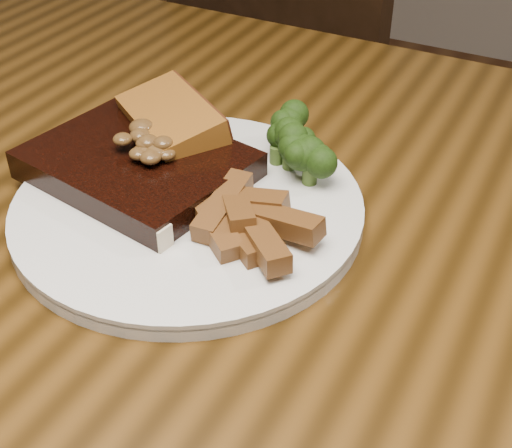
{
  "coord_description": "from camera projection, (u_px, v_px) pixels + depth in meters",
  "views": [
    {
      "loc": [
        0.2,
        -0.41,
        1.12
      ],
      "look_at": [
        -0.01,
        -0.01,
        0.78
      ],
      "focal_mm": 50.0,
      "sensor_mm": 36.0,
      "label": 1
    }
  ],
  "objects": [
    {
      "name": "steak_bone",
      "position": [
        94.0,
        205.0,
        0.6
      ],
      "size": [
        0.17,
        0.04,
        0.02
      ],
      "primitive_type": "cube",
      "rotation": [
        0.0,
        0.0,
        -0.18
      ],
      "color": "beige",
      "rests_on": "plate"
    },
    {
      "name": "garlic_bread",
      "position": [
        173.0,
        138.0,
        0.68
      ],
      "size": [
        0.13,
        0.12,
        0.03
      ],
      "primitive_type": "cube",
      "rotation": [
        0.0,
        0.0,
        -0.58
      ],
      "color": "#975A1B",
      "rests_on": "plate"
    },
    {
      "name": "broccoli_cluster",
      "position": [
        284.0,
        149.0,
        0.65
      ],
      "size": [
        0.08,
        0.08,
        0.04
      ],
      "primitive_type": null,
      "color": "#1B360C",
      "rests_on": "plate"
    },
    {
      "name": "potato_wedges",
      "position": [
        243.0,
        217.0,
        0.58
      ],
      "size": [
        0.1,
        0.1,
        0.02
      ],
      "primitive_type": null,
      "color": "brown",
      "rests_on": "plate"
    },
    {
      "name": "plate",
      "position": [
        188.0,
        210.0,
        0.62
      ],
      "size": [
        0.37,
        0.37,
        0.01
      ],
      "primitive_type": "cylinder",
      "rotation": [
        0.0,
        0.0,
        -0.26
      ],
      "color": "silver",
      "rests_on": "dining_table"
    },
    {
      "name": "mushroom_pile",
      "position": [
        145.0,
        142.0,
        0.62
      ],
      "size": [
        0.06,
        0.06,
        0.03
      ],
      "primitive_type": null,
      "color": "#54391A",
      "rests_on": "steak"
    },
    {
      "name": "steak",
      "position": [
        138.0,
        165.0,
        0.64
      ],
      "size": [
        0.21,
        0.17,
        0.03
      ],
      "primitive_type": "cube",
      "rotation": [
        0.0,
        0.0,
        -0.18
      ],
      "color": "black",
      "rests_on": "plate"
    },
    {
      "name": "dining_table",
      "position": [
        265.0,
        330.0,
        0.64
      ],
      "size": [
        1.6,
        0.9,
        0.75
      ],
      "color": "#442A0D",
      "rests_on": "ground"
    },
    {
      "name": "chair_far",
      "position": [
        309.0,
        98.0,
        1.32
      ],
      "size": [
        0.53,
        0.53,
        0.93
      ],
      "rotation": [
        0.0,
        0.0,
        2.89
      ],
      "color": "black",
      "rests_on": "ground"
    }
  ]
}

